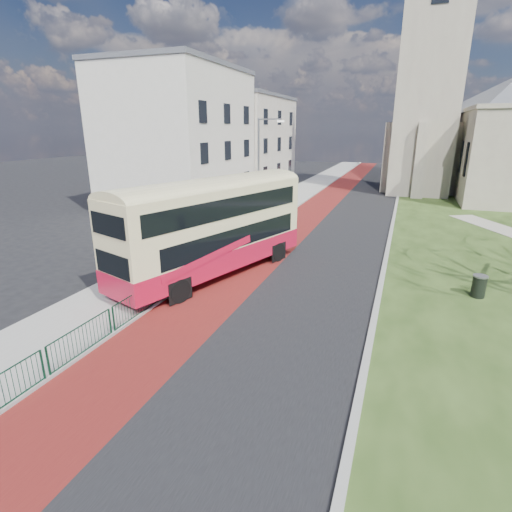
% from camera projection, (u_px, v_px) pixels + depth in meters
% --- Properties ---
extents(ground, '(160.00, 160.00, 0.00)m').
position_uv_depth(ground, '(210.00, 323.00, 15.82)').
color(ground, black).
rests_on(ground, ground).
extents(road_carriageway, '(9.00, 120.00, 0.01)m').
position_uv_depth(road_carriageway, '(334.00, 221.00, 33.17)').
color(road_carriageway, black).
rests_on(road_carriageway, ground).
extents(bus_lane, '(3.40, 120.00, 0.01)m').
position_uv_depth(bus_lane, '(303.00, 219.00, 34.07)').
color(bus_lane, '#591414').
rests_on(bus_lane, ground).
extents(pavement_west, '(4.00, 120.00, 0.12)m').
position_uv_depth(pavement_west, '(261.00, 215.00, 35.31)').
color(pavement_west, gray).
rests_on(pavement_west, ground).
extents(kerb_west, '(0.25, 120.00, 0.13)m').
position_uv_depth(kerb_west, '(282.00, 216.00, 34.64)').
color(kerb_west, '#999993').
rests_on(kerb_west, ground).
extents(kerb_east, '(0.25, 80.00, 0.13)m').
position_uv_depth(kerb_east, '(393.00, 220.00, 33.42)').
color(kerb_east, '#999993').
rests_on(kerb_east, ground).
extents(pedestrian_railing, '(0.07, 24.00, 1.12)m').
position_uv_depth(pedestrian_railing, '(193.00, 269.00, 20.19)').
color(pedestrian_railing, '#0D3923').
rests_on(pedestrian_railing, ground).
extents(gothic_church, '(16.38, 18.00, 40.00)m').
position_uv_depth(gothic_church, '(478.00, 70.00, 41.56)').
color(gothic_church, gray).
rests_on(gothic_church, ground).
extents(street_block_near, '(10.30, 14.30, 13.00)m').
position_uv_depth(street_block_near, '(180.00, 137.00, 38.10)').
color(street_block_near, beige).
rests_on(street_block_near, ground).
extents(street_block_far, '(10.30, 16.30, 11.50)m').
position_uv_depth(street_block_far, '(243.00, 141.00, 52.61)').
color(street_block_far, beige).
rests_on(street_block_far, ground).
extents(streetlamp, '(2.13, 0.18, 8.00)m').
position_uv_depth(streetlamp, '(260.00, 164.00, 31.92)').
color(streetlamp, gray).
rests_on(streetlamp, pavement_west).
extents(bus, '(6.20, 11.83, 4.84)m').
position_uv_depth(bus, '(213.00, 224.00, 20.19)').
color(bus, '#AE102B').
rests_on(bus, ground).
extents(litter_bin, '(0.82, 0.82, 1.03)m').
position_uv_depth(litter_bin, '(479.00, 286.00, 18.04)').
color(litter_bin, black).
rests_on(litter_bin, grass_green).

